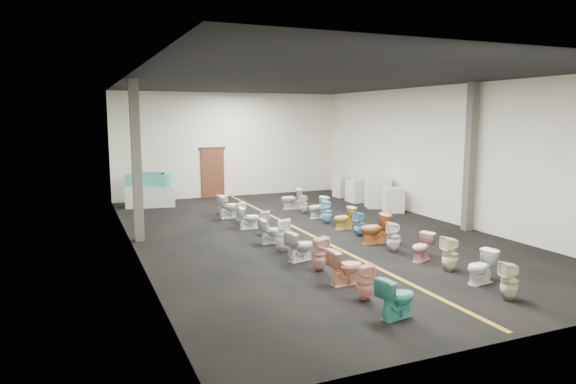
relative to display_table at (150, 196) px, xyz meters
name	(u,v)px	position (x,y,z in m)	size (l,w,h in m)	color
floor	(307,233)	(3.66, -6.63, -0.41)	(16.00, 16.00, 0.00)	black
ceiling	(308,81)	(3.66, -6.63, 4.09)	(16.00, 16.00, 0.00)	black
wall_back	(230,145)	(3.66, 1.37, 1.84)	(10.00, 10.00, 0.00)	silver
wall_front	(530,198)	(3.66, -14.63, 1.84)	(10.00, 10.00, 0.00)	silver
wall_left	(131,165)	(-1.34, -6.63, 1.84)	(16.00, 16.00, 0.00)	silver
wall_right	(444,154)	(8.66, -6.63, 1.84)	(16.00, 16.00, 0.00)	silver
aisle_stripe	(307,233)	(3.66, -6.63, -0.41)	(0.12, 15.60, 0.01)	#9C7716
back_door	(213,173)	(2.86, 1.31, 0.64)	(1.00, 0.10, 2.10)	#562D19
door_frame	(212,148)	(2.86, 1.32, 1.71)	(1.15, 0.08, 0.10)	#331C11
column_left	(136,161)	(-1.09, -5.63, 1.84)	(0.25, 0.25, 4.50)	#59544C
column_right	(470,157)	(8.41, -8.13, 1.84)	(0.25, 0.25, 4.50)	#59544C
display_table	(150,196)	(0.00, 0.00, 0.00)	(1.85, 0.92, 0.82)	silver
bathtub	(149,179)	(0.00, 0.00, 0.66)	(1.77, 1.12, 0.55)	#42C0B8
appliance_crate_a	(393,200)	(8.06, -4.69, 0.03)	(0.69, 0.69, 0.89)	silver
appliance_crate_b	(378,192)	(8.06, -3.63, 0.18)	(0.85, 0.85, 1.17)	silver
appliance_crate_c	(358,191)	(8.06, -2.19, 0.05)	(0.81, 0.81, 0.92)	silver
appliance_crate_d	(342,187)	(8.06, -0.83, 0.03)	(0.62, 0.62, 0.88)	silver
toilet_left_0	(396,297)	(2.33, -13.15, -0.04)	(0.41, 0.73, 0.74)	teal
toilet_left_1	(365,282)	(2.29, -12.17, -0.06)	(0.32, 0.32, 0.71)	#FAB29C
toilet_left_2	(345,267)	(2.39, -11.23, -0.03)	(0.43, 0.75, 0.76)	#F9B18D
toilet_left_3	(320,254)	(2.31, -10.18, -0.01)	(0.36, 0.37, 0.80)	#DFA29E
toilet_left_4	(300,246)	(2.26, -9.23, -0.04)	(0.41, 0.72, 0.74)	silver
toilet_left_5	(283,235)	(2.22, -8.21, 0.01)	(0.38, 0.39, 0.85)	white
toilet_left_6	(272,231)	(2.24, -7.36, -0.06)	(0.39, 0.69, 0.70)	silver
toilet_left_7	(264,223)	(2.39, -6.35, -0.04)	(0.33, 0.34, 0.74)	silver
toilet_left_8	(249,218)	(2.26, -5.34, -0.06)	(0.39, 0.69, 0.70)	white
toilet_left_9	(240,213)	(2.25, -4.46, -0.05)	(0.32, 0.33, 0.72)	white
toilet_left_10	(229,206)	(2.17, -3.45, 0.00)	(0.46, 0.80, 0.82)	silver
toilet_left_11	(222,204)	(2.18, -2.58, -0.07)	(0.31, 0.31, 0.68)	white
toilet_right_0	(509,281)	(4.82, -13.25, -0.04)	(0.34, 0.34, 0.75)	beige
toilet_right_1	(481,267)	(5.04, -12.29, -0.06)	(0.40, 0.70, 0.71)	white
toilet_right_2	(450,254)	(5.02, -11.35, -0.01)	(0.36, 0.37, 0.81)	#ECE6C0
toilet_right_3	(422,247)	(4.98, -10.40, -0.07)	(0.38, 0.66, 0.68)	#EFA7A9
toilet_right_4	(394,237)	(4.83, -9.42, -0.02)	(0.35, 0.36, 0.79)	silver
toilet_right_5	(375,229)	(4.86, -8.46, 0.00)	(0.46, 0.81, 0.83)	#CD7936
toilet_right_6	(360,224)	(4.92, -7.56, -0.05)	(0.33, 0.34, 0.73)	#6CA6CD
toilet_right_7	(344,218)	(4.97, -6.55, -0.06)	(0.39, 0.68, 0.70)	#ECD14D
toilet_right_8	(327,212)	(4.85, -5.59, -0.02)	(0.35, 0.36, 0.79)	#7BCFF3
toilet_right_9	(318,207)	(5.01, -4.63, -0.04)	(0.41, 0.72, 0.73)	silver
toilet_right_10	(304,204)	(4.93, -3.64, -0.07)	(0.31, 0.31, 0.68)	beige
toilet_right_11	(291,199)	(4.84, -2.70, -0.01)	(0.44, 0.78, 0.80)	silver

